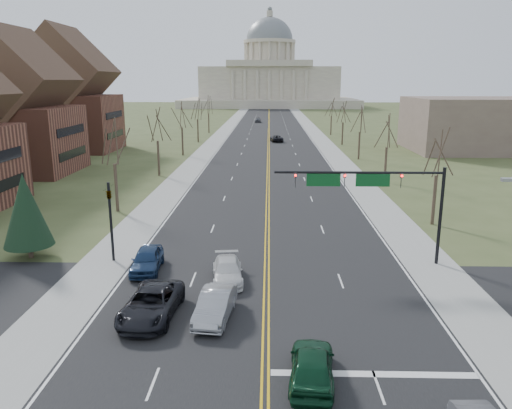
# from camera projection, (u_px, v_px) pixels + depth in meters

# --- Properties ---
(ground) EXTENTS (600.00, 600.00, 0.00)m
(ground) POSITION_uv_depth(u_px,v_px,m) (265.00, 361.00, 24.01)
(ground) COLOR #3D4924
(ground) RESTS_ON ground
(road) EXTENTS (20.00, 380.00, 0.01)m
(road) POSITION_uv_depth(u_px,v_px,m) (269.00, 132.00, 130.73)
(road) COLOR black
(road) RESTS_ON ground
(cross_road) EXTENTS (120.00, 14.00, 0.01)m
(cross_road) POSITION_uv_depth(u_px,v_px,m) (266.00, 306.00, 29.83)
(cross_road) COLOR black
(cross_road) RESTS_ON ground
(sidewalk_left) EXTENTS (4.00, 380.00, 0.03)m
(sidewalk_left) POSITION_uv_depth(u_px,v_px,m) (223.00, 132.00, 131.03)
(sidewalk_left) COLOR gray
(sidewalk_left) RESTS_ON ground
(sidewalk_right) EXTENTS (4.00, 380.00, 0.03)m
(sidewalk_right) POSITION_uv_depth(u_px,v_px,m) (315.00, 132.00, 130.42)
(sidewalk_right) COLOR gray
(sidewalk_right) RESTS_ON ground
(center_line) EXTENTS (0.42, 380.00, 0.01)m
(center_line) POSITION_uv_depth(u_px,v_px,m) (269.00, 132.00, 130.73)
(center_line) COLOR gold
(center_line) RESTS_ON road
(edge_line_left) EXTENTS (0.15, 380.00, 0.01)m
(edge_line_left) POSITION_uv_depth(u_px,v_px,m) (231.00, 132.00, 130.98)
(edge_line_left) COLOR silver
(edge_line_left) RESTS_ON road
(edge_line_right) EXTENTS (0.15, 380.00, 0.01)m
(edge_line_right) POSITION_uv_depth(u_px,v_px,m) (306.00, 132.00, 130.48)
(edge_line_right) COLOR silver
(edge_line_right) RESTS_ON road
(stop_bar) EXTENTS (9.50, 0.50, 0.01)m
(stop_bar) POSITION_uv_depth(u_px,v_px,m) (374.00, 374.00, 22.91)
(stop_bar) COLOR silver
(stop_bar) RESTS_ON road
(capitol) EXTENTS (90.00, 60.00, 50.00)m
(capitol) POSITION_uv_depth(u_px,v_px,m) (269.00, 79.00, 263.04)
(capitol) COLOR beige
(capitol) RESTS_ON ground
(signal_mast) EXTENTS (12.12, 0.44, 7.20)m
(signal_mast) POSITION_uv_depth(u_px,v_px,m) (372.00, 187.00, 35.53)
(signal_mast) COLOR black
(signal_mast) RESTS_ON ground
(signal_left) EXTENTS (0.32, 0.36, 6.00)m
(signal_left) POSITION_uv_depth(u_px,v_px,m) (110.00, 213.00, 36.51)
(signal_left) COLOR black
(signal_left) RESTS_ON ground
(tree_r_0) EXTENTS (3.74, 3.74, 8.50)m
(tree_r_0) POSITION_uv_depth(u_px,v_px,m) (438.00, 155.00, 45.32)
(tree_r_0) COLOR #3E3124
(tree_r_0) RESTS_ON ground
(tree_l_0) EXTENTS (3.96, 3.96, 9.00)m
(tree_l_0) POSITION_uv_depth(u_px,v_px,m) (113.00, 144.00, 49.90)
(tree_l_0) COLOR #3E3124
(tree_l_0) RESTS_ON ground
(tree_r_1) EXTENTS (3.74, 3.74, 8.50)m
(tree_r_1) POSITION_uv_depth(u_px,v_px,m) (388.00, 133.00, 64.72)
(tree_r_1) COLOR #3E3124
(tree_r_1) RESTS_ON ground
(tree_l_1) EXTENTS (3.96, 3.96, 9.00)m
(tree_l_1) POSITION_uv_depth(u_px,v_px,m) (157.00, 127.00, 69.30)
(tree_l_1) COLOR #3E3124
(tree_l_1) RESTS_ON ground
(tree_r_2) EXTENTS (3.74, 3.74, 8.50)m
(tree_r_2) POSITION_uv_depth(u_px,v_px,m) (360.00, 121.00, 84.13)
(tree_r_2) COLOR #3E3124
(tree_r_2) RESTS_ON ground
(tree_l_2) EXTENTS (3.96, 3.96, 9.00)m
(tree_l_2) POSITION_uv_depth(u_px,v_px,m) (182.00, 117.00, 88.71)
(tree_l_2) COLOR #3E3124
(tree_l_2) RESTS_ON ground
(tree_r_3) EXTENTS (3.74, 3.74, 8.50)m
(tree_r_3) POSITION_uv_depth(u_px,v_px,m) (343.00, 113.00, 103.53)
(tree_r_3) COLOR #3E3124
(tree_r_3) RESTS_ON ground
(tree_l_3) EXTENTS (3.96, 3.96, 9.00)m
(tree_l_3) POSITION_uv_depth(u_px,v_px,m) (197.00, 110.00, 108.11)
(tree_l_3) COLOR #3E3124
(tree_l_3) RESTS_ON ground
(tree_r_4) EXTENTS (3.74, 3.74, 8.50)m
(tree_r_4) POSITION_uv_depth(u_px,v_px,m) (332.00, 108.00, 122.93)
(tree_r_4) COLOR #3E3124
(tree_r_4) RESTS_ON ground
(tree_l_4) EXTENTS (3.96, 3.96, 9.00)m
(tree_l_4) POSITION_uv_depth(u_px,v_px,m) (208.00, 106.00, 127.51)
(tree_l_4) COLOR #3E3124
(tree_l_4) RESTS_ON ground
(conifer_l) EXTENTS (3.64, 3.64, 6.50)m
(conifer_l) POSITION_uv_depth(u_px,v_px,m) (26.00, 210.00, 37.15)
(conifer_l) COLOR #3E3124
(conifer_l) RESTS_ON ground
(bldg_left_mid) EXTENTS (15.10, 14.28, 20.75)m
(bldg_left_mid) POSITION_uv_depth(u_px,v_px,m) (17.00, 114.00, 71.38)
(bldg_left_mid) COLOR brown
(bldg_left_mid) RESTS_ON ground
(bldg_left_far) EXTENTS (17.10, 14.28, 23.25)m
(bldg_left_far) POSITION_uv_depth(u_px,v_px,m) (69.00, 100.00, 94.47)
(bldg_left_far) COLOR brown
(bldg_left_far) RESTS_ON ground
(bldg_right_mass) EXTENTS (25.00, 20.00, 10.00)m
(bldg_right_mass) POSITION_uv_depth(u_px,v_px,m) (477.00, 124.00, 95.52)
(bldg_right_mass) COLOR brown
(bldg_right_mass) RESTS_ON ground
(car_nb_inner_lead) EXTENTS (2.41, 5.04, 1.66)m
(car_nb_inner_lead) POSITION_uv_depth(u_px,v_px,m) (312.00, 365.00, 22.12)
(car_nb_inner_lead) COLOR #0B341E
(car_nb_inner_lead) RESTS_ON road
(car_sb_inner_lead) EXTENTS (2.22, 5.02, 1.60)m
(car_sb_inner_lead) POSITION_uv_depth(u_px,v_px,m) (215.00, 305.00, 28.12)
(car_sb_inner_lead) COLOR gray
(car_sb_inner_lead) RESTS_ON road
(car_sb_outer_lead) EXTENTS (3.11, 6.14, 1.66)m
(car_sb_outer_lead) POSITION_uv_depth(u_px,v_px,m) (151.00, 303.00, 28.26)
(car_sb_outer_lead) COLOR black
(car_sb_outer_lead) RESTS_ON road
(car_sb_inner_second) EXTENTS (2.47, 5.00, 1.40)m
(car_sb_inner_second) POSITION_uv_depth(u_px,v_px,m) (228.00, 271.00, 33.47)
(car_sb_inner_second) COLOR silver
(car_sb_inner_second) RESTS_ON road
(car_sb_outer_second) EXTENTS (2.22, 4.92, 1.64)m
(car_sb_outer_second) POSITION_uv_depth(u_px,v_px,m) (147.00, 260.00, 35.24)
(car_sb_outer_second) COLOR #162B4E
(car_sb_outer_second) RESTS_ON road
(car_far_nb) EXTENTS (3.07, 5.45, 1.44)m
(car_far_nb) POSITION_uv_depth(u_px,v_px,m) (277.00, 138.00, 110.42)
(car_far_nb) COLOR black
(car_far_nb) RESTS_ON road
(car_far_sb) EXTENTS (1.92, 4.64, 1.57)m
(car_far_sb) POSITION_uv_depth(u_px,v_px,m) (258.00, 120.00, 162.08)
(car_far_sb) COLOR #484A50
(car_far_sb) RESTS_ON road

